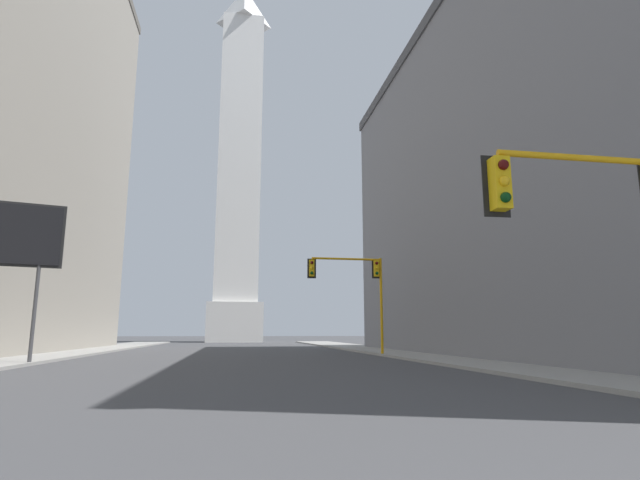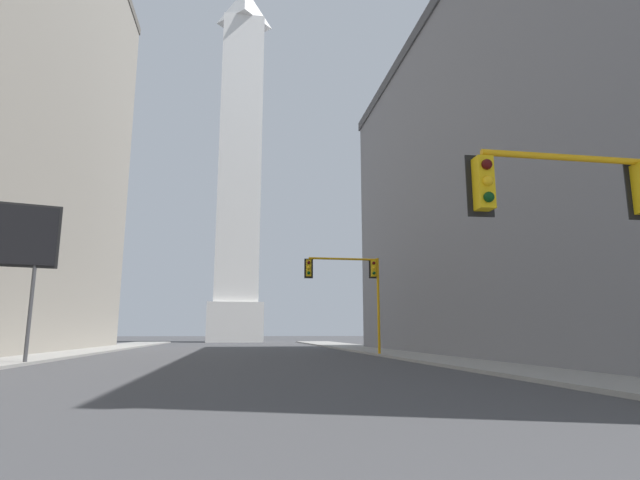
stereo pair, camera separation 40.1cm
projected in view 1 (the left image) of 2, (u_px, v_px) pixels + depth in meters
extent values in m
cube|color=gray|center=(11.00, 360.00, 26.71)|extent=(5.00, 96.65, 0.15)
cube|color=gray|center=(431.00, 356.00, 30.65)|extent=(5.00, 96.65, 0.15)
cube|color=#48484C|center=(640.00, 17.00, 35.31)|extent=(29.81, 44.34, 0.90)
cube|color=silver|center=(235.00, 323.00, 79.18)|extent=(8.62, 8.62, 6.09)
cube|color=white|center=(240.00, 157.00, 84.20)|extent=(6.90, 6.90, 49.09)
pyramid|color=white|center=(244.00, 7.00, 89.35)|extent=(6.90, 6.90, 7.58)
cylinder|color=orange|center=(585.00, 158.00, 10.67)|extent=(4.03, 0.14, 0.14)
cube|color=#E5B20F|center=(500.00, 184.00, 10.21)|extent=(0.35, 0.35, 1.10)
cube|color=black|center=(496.00, 186.00, 10.38)|extent=(0.58, 0.05, 1.32)
sphere|color=#410907|center=(503.00, 165.00, 10.09)|extent=(0.22, 0.22, 0.22)
sphere|color=yellow|center=(504.00, 181.00, 10.02)|extent=(0.22, 0.22, 0.22)
sphere|color=#073410|center=(506.00, 197.00, 9.96)|extent=(0.22, 0.22, 0.22)
cylinder|color=orange|center=(381.00, 306.00, 33.41)|extent=(0.18, 0.18, 6.50)
cylinder|color=#262626|center=(382.00, 355.00, 32.82)|extent=(0.40, 0.40, 0.10)
cube|color=#E5B20F|center=(376.00, 268.00, 33.82)|extent=(0.38, 0.38, 1.10)
cube|color=black|center=(376.00, 269.00, 34.00)|extent=(0.58, 0.10, 1.32)
sphere|color=#410907|center=(377.00, 263.00, 33.70)|extent=(0.22, 0.22, 0.22)
sphere|color=yellow|center=(377.00, 268.00, 33.64)|extent=(0.22, 0.22, 0.22)
sphere|color=#073410|center=(377.00, 273.00, 33.57)|extent=(0.22, 0.22, 0.22)
cylinder|color=orange|center=(346.00, 259.00, 33.59)|extent=(4.73, 0.14, 0.14)
sphere|color=orange|center=(380.00, 260.00, 33.98)|extent=(0.18, 0.18, 0.18)
cube|color=#E5B20F|center=(312.00, 268.00, 33.07)|extent=(0.38, 0.38, 1.10)
cube|color=black|center=(312.00, 268.00, 33.25)|extent=(0.58, 0.10, 1.32)
sphere|color=#410907|center=(312.00, 263.00, 32.95)|extent=(0.22, 0.22, 0.22)
sphere|color=yellow|center=(312.00, 268.00, 32.89)|extent=(0.22, 0.22, 0.22)
sphere|color=#073410|center=(312.00, 273.00, 32.82)|extent=(0.22, 0.22, 0.22)
cylinder|color=#3F3F42|center=(34.00, 314.00, 23.97)|extent=(0.18, 0.18, 4.77)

